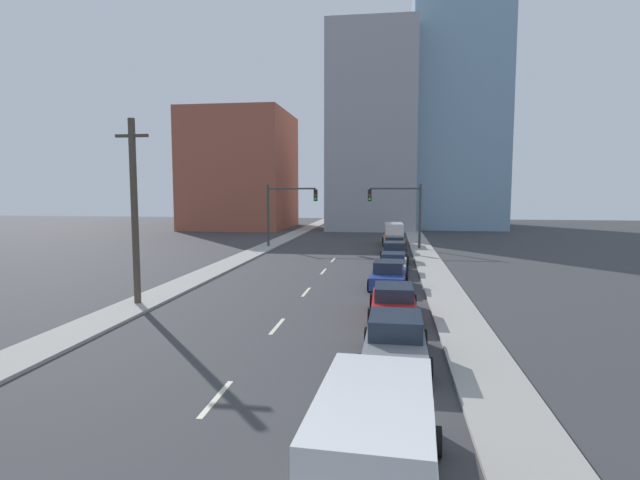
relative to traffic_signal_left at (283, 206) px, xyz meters
name	(u,v)px	position (x,y,z in m)	size (l,w,h in m)	color
sidewalk_left	(273,244)	(-1.55, 2.32, -3.91)	(2.09, 101.47, 0.12)	#9E9B93
sidewalk_right	(421,246)	(13.21, 2.32, -3.91)	(2.09, 101.47, 0.12)	#9E9B93
lane_stripe_at_14m	(216,398)	(5.83, -34.72, -3.97)	(0.16, 2.40, 0.01)	beige
lane_stripe_at_21m	(277,326)	(5.83, -27.60, -3.97)	(0.16, 2.40, 0.01)	beige
lane_stripe_at_28m	(306,292)	(5.83, -20.70, -3.97)	(0.16, 2.40, 0.01)	beige
lane_stripe_at_35m	(323,271)	(5.83, -13.74, -3.97)	(0.16, 2.40, 0.01)	beige
lane_stripe_at_40m	(333,260)	(5.83, -8.12, -3.97)	(0.16, 2.40, 0.01)	beige
building_brick_left	(241,171)	(-11.57, 24.47, 4.38)	(14.00, 16.00, 16.71)	#9E513D
building_office_center	(373,134)	(7.50, 28.47, 9.83)	(12.00, 20.00, 27.61)	#99999E
building_glass_right	(454,112)	(19.56, 32.47, 13.38)	(13.00, 20.00, 34.71)	#7A9EB7
traffic_signal_left	(283,206)	(0.00, 0.00, 0.00)	(4.93, 0.35, 6.05)	#38383D
traffic_signal_right	(404,207)	(11.50, 0.00, 0.00)	(4.93, 0.35, 6.05)	#38383D
utility_pole_left_mid	(135,211)	(-1.61, -24.94, 0.54)	(1.60, 0.32, 8.79)	#473D33
box_truck_white	(375,456)	(10.12, -38.85, -2.96)	(2.64, 6.27, 2.17)	silver
sedan_gray	(395,340)	(10.52, -31.17, -3.28)	(2.20, 4.76, 1.53)	slate
sedan_red	(394,302)	(10.48, -25.36, -3.33)	(2.18, 4.82, 1.38)	red
sedan_blue	(389,275)	(10.24, -18.79, -3.28)	(2.29, 4.58, 1.51)	navy
sedan_silver	(393,264)	(10.49, -13.71, -3.36)	(2.14, 4.51, 1.35)	#B2B2BC
sedan_black	(394,253)	(10.57, -8.41, -3.28)	(2.17, 4.56, 1.54)	black
sedan_brown	(394,246)	(10.62, -3.18, -3.31)	(2.11, 4.37, 1.48)	brown
box_truck_orange	(394,235)	(10.60, 3.21, -2.93)	(2.40, 6.44, 2.24)	orange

